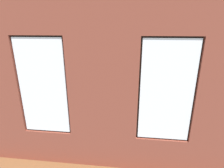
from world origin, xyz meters
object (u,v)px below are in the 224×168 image
at_px(media_console, 36,99).
at_px(potted_plant_foreground_right, 62,76).
at_px(couch_by_window, 103,133).
at_px(potted_plant_by_left_couch, 172,88).
at_px(potted_plant_near_tv, 34,95).
at_px(potted_plant_between_couches, 164,126).
at_px(potted_plant_corner_near_left, 183,80).
at_px(tv_flatscreen, 33,82).
at_px(candle_jar, 112,95).
at_px(remote_silver, 98,95).
at_px(coffee_table, 110,96).
at_px(potted_plant_mid_room_small, 134,91).
at_px(table_plant_small, 120,91).
at_px(papasan_chair, 106,83).
at_px(cup_ceramic, 105,92).
at_px(couch_left, 193,105).
at_px(potted_plant_beside_window_right, 22,120).

distance_m(media_console, potted_plant_foreground_right, 1.93).
bearing_deg(couch_by_window, potted_plant_by_left_couch, -124.74).
relative_size(potted_plant_near_tv, potted_plant_between_couches, 1.25).
bearing_deg(potted_plant_corner_near_left, potted_plant_foreground_right, 0.53).
distance_m(couch_by_window, tv_flatscreen, 3.43).
xyz_separation_m(couch_by_window, candle_jar, (0.03, -2.06, 0.16)).
relative_size(remote_silver, potted_plant_foreground_right, 0.18).
distance_m(coffee_table, potted_plant_mid_room_small, 1.22).
relative_size(media_console, potted_plant_mid_room_small, 2.22).
bearing_deg(potted_plant_foreground_right, table_plant_small, 152.67).
bearing_deg(papasan_chair, potted_plant_between_couches, 118.53).
xyz_separation_m(coffee_table, cup_ceramic, (0.16, -0.10, 0.10)).
relative_size(coffee_table, potted_plant_mid_room_small, 2.89).
distance_m(coffee_table, cup_ceramic, 0.22).
relative_size(potted_plant_between_couches, potted_plant_corner_near_left, 1.04).
bearing_deg(potted_plant_mid_room_small, couch_by_window, 75.84).
relative_size(cup_ceramic, potted_plant_between_couches, 0.08).
distance_m(potted_plant_mid_room_small, potted_plant_foreground_right, 3.37).
xyz_separation_m(table_plant_small, remote_silver, (0.75, 0.27, -0.11)).
xyz_separation_m(media_console, potted_plant_corner_near_left, (-5.66, -1.93, 0.36)).
bearing_deg(potted_plant_mid_room_small, potted_plant_near_tv, 34.46).
distance_m(cup_ceramic, papasan_chair, 1.27).
xyz_separation_m(media_console, papasan_chair, (-2.35, -1.68, 0.17)).
height_order(coffee_table, tv_flatscreen, tv_flatscreen).
height_order(couch_left, potted_plant_between_couches, potted_plant_between_couches).
distance_m(remote_silver, papasan_chair, 1.49).
relative_size(couch_by_window, potted_plant_corner_near_left, 1.98).
xyz_separation_m(potted_plant_by_left_couch, potted_plant_mid_room_small, (1.53, 0.29, -0.09)).
distance_m(remote_silver, tv_flatscreen, 2.35).
distance_m(remote_silver, potted_plant_mid_room_small, 1.60).
distance_m(couch_left, potted_plant_near_tv, 5.08).
bearing_deg(candle_jar, potted_plant_mid_room_small, -129.79).
xyz_separation_m(potted_plant_corner_near_left, potted_plant_beside_window_right, (4.87, 3.90, -0.03)).
xyz_separation_m(coffee_table, potted_plant_beside_window_right, (1.90, 2.28, 0.21)).
bearing_deg(couch_left, potted_plant_foreground_right, -113.60).
bearing_deg(potted_plant_by_left_couch, potted_plant_corner_near_left, -138.28).
distance_m(cup_ceramic, potted_plant_mid_room_small, 1.29).
bearing_deg(potted_plant_between_couches, papasan_chair, -61.47).
bearing_deg(potted_plant_near_tv, table_plant_small, -150.82).
height_order(couch_by_window, potted_plant_foreground_right, potted_plant_foreground_right).
height_order(remote_silver, potted_plant_corner_near_left, potted_plant_corner_near_left).
height_order(potted_plant_mid_room_small, potted_plant_corner_near_left, potted_plant_corner_near_left).
bearing_deg(remote_silver, potted_plant_foreground_right, 22.91).
bearing_deg(papasan_chair, table_plant_small, 119.64).
bearing_deg(candle_jar, potted_plant_corner_near_left, -148.91).
xyz_separation_m(potted_plant_mid_room_small, potted_plant_foreground_right, (3.27, -0.73, 0.31)).
bearing_deg(media_console, potted_plant_mid_room_small, -162.25).
bearing_deg(table_plant_small, potted_plant_foreground_right, -27.33).
relative_size(cup_ceramic, potted_plant_mid_room_small, 0.19).
relative_size(coffee_table, cup_ceramic, 14.98).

